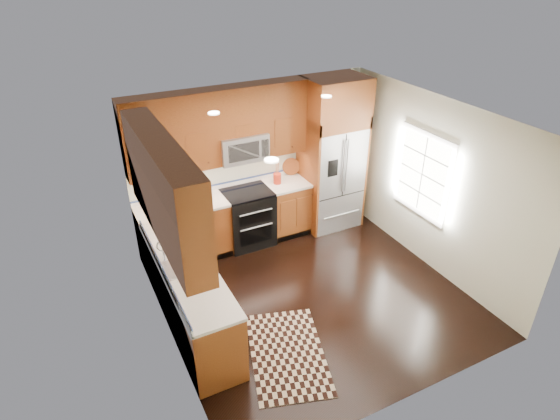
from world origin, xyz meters
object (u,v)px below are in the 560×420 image
rug (287,353)px  knife_block (192,190)px  utensil_crock (277,176)px  refrigerator (332,155)px  range (248,218)px

rug → knife_block: 2.92m
rug → utensil_crock: bearing=83.2°
refrigerator → utensil_crock: (-0.98, 0.11, -0.24)m
rug → knife_block: size_ratio=4.75×
rug → utensil_crock: 3.01m
refrigerator → knife_block: bearing=174.0°
refrigerator → rug: refrigerator is taller
utensil_crock → range: bearing=-173.1°
range → utensil_crock: bearing=6.9°
range → rug: 2.61m
range → rug: (-0.58, -2.50, -0.46)m
knife_block → refrigerator: bearing=-6.0°
knife_block → utensil_crock: bearing=-5.7°
range → refrigerator: bearing=-1.4°
range → rug: size_ratio=0.65×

